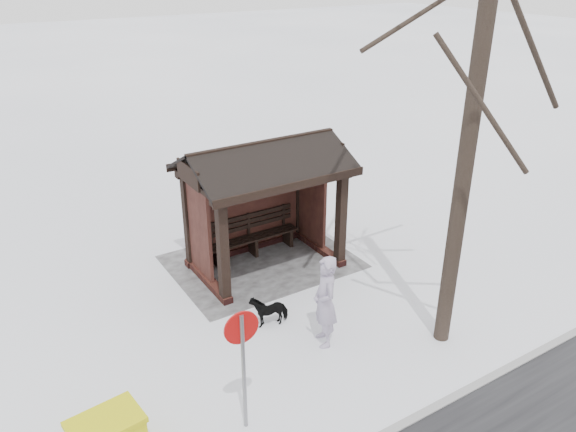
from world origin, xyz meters
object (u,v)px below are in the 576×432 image
object	(u,v)px
pedestrian	(325,302)
road_sign	(242,345)
bus_shelter	(261,178)
dog	(269,309)

from	to	relation	value
pedestrian	road_sign	size ratio (longest dim) A/B	0.86
pedestrian	road_sign	bearing A→B (deg)	-47.59
bus_shelter	dog	size ratio (longest dim) A/B	4.84
pedestrian	dog	bearing A→B (deg)	-135.40
bus_shelter	dog	world-z (taller)	bus_shelter
bus_shelter	pedestrian	bearing A→B (deg)	81.04
bus_shelter	road_sign	size ratio (longest dim) A/B	1.69
bus_shelter	road_sign	distance (m)	5.18
bus_shelter	pedestrian	distance (m)	3.55
dog	road_sign	xyz separation A→B (m)	(1.68, 2.15, 1.24)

